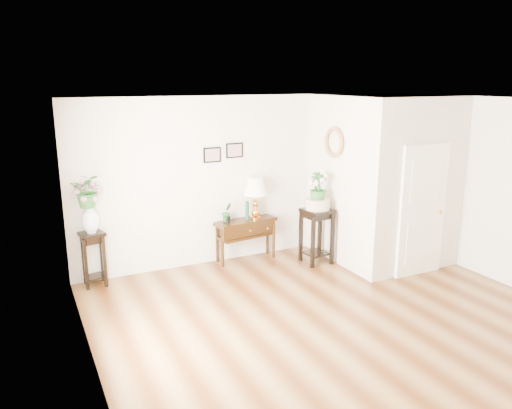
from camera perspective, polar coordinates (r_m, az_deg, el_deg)
floor at (r=6.76m, az=9.27°, el=-12.93°), size 6.00×5.50×0.02m
ceiling at (r=6.03m, az=10.34°, el=11.50°), size 6.00×5.50×0.02m
wall_back at (r=8.57m, az=-0.96°, el=3.01°), size 6.00×0.02×2.80m
wall_left at (r=5.17m, az=-18.53°, el=-5.28°), size 0.02×5.50×2.80m
wall_right at (r=8.33m, az=26.83°, el=1.14°), size 0.02×5.50×2.80m
partition at (r=8.88m, az=14.18°, el=2.97°), size 1.80×1.95×2.80m
door at (r=8.23m, az=18.48°, el=-0.69°), size 0.90×0.05×2.10m
art_print_left at (r=8.22m, az=-5.04°, el=5.67°), size 0.30×0.02×0.25m
art_print_right at (r=8.37m, az=-2.48°, el=6.20°), size 0.30×0.02×0.25m
wall_ornament at (r=8.31m, az=8.87°, el=7.04°), size 0.07×0.51×0.51m
console_table at (r=8.62m, az=-1.18°, el=-4.06°), size 1.13×0.51×0.72m
table_lamp at (r=8.50m, az=-0.06°, el=0.67°), size 0.47×0.47×0.72m
green_vase at (r=8.48m, az=-1.01°, el=-0.62°), size 0.08×0.08×0.32m
potted_plant at (r=8.34m, az=-3.36°, el=-0.98°), size 0.19×0.16×0.32m
plant_stand_a at (r=7.94m, az=-18.04°, el=-5.95°), size 0.39×0.39×0.84m
porcelain_vase at (r=7.75m, az=-18.40°, el=-1.46°), size 0.31×0.31×0.43m
lily_arrangement at (r=7.65m, az=-18.65°, el=1.63°), size 0.57×0.54×0.51m
plant_stand_b at (r=8.52m, az=6.93°, el=-3.60°), size 0.50×0.50×0.94m
ceramic_bowl at (r=8.37m, az=7.04°, el=0.00°), size 0.52×0.52×0.18m
narcissus at (r=8.31m, az=7.10°, el=1.94°), size 0.31×0.31×0.50m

